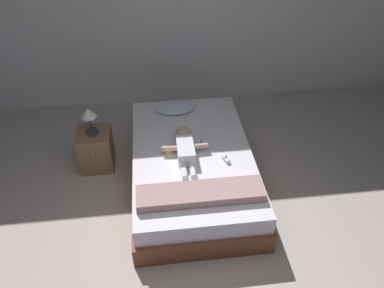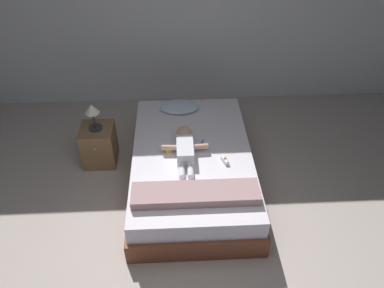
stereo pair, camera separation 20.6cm
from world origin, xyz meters
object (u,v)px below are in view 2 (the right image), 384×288
Objects in this scene: pillow at (179,107)px; nightstand at (99,145)px; bed at (192,167)px; baby_bottle at (225,160)px; lamp at (92,112)px; toy_block at (168,149)px; toothbrush at (202,144)px; baby at (185,146)px.

nightstand is (-0.96, -0.37, -0.26)m from pillow.
nightstand is at bearing 159.27° from bed.
bed is 0.46m from baby_bottle.
bed is 0.84m from pillow.
lamp is (0.00, 0.00, 0.48)m from nightstand.
toothbrush is at bearing 15.40° from toy_block.
nightstand is 1.50× the size of lamp.
pillow is at bearing 108.85° from toothbrush.
lamp is at bearing 159.26° from bed.
toy_block is at bearing 178.00° from bed.
toothbrush is at bearing -14.05° from lamp.
pillow is 1.06m from baby_bottle.
baby is 0.45m from baby_bottle.
lamp is at bearing 157.76° from baby.
nightstand is at bearing 154.11° from toy_block.
baby_bottle reaches higher than nightstand.
toothbrush is (0.19, 0.11, -0.07)m from baby.
pillow reaches higher than nightstand.
pillow is 0.71m from toothbrush.
nightstand is 5.94× the size of toy_block.
toy_block is (-0.18, 0.01, -0.05)m from baby.
baby_bottle is (0.45, -0.96, -0.03)m from pillow.
baby reaches higher than toy_block.
pillow is at bearing 21.05° from lamp.
pillow is 1.06m from nightstand.
bed is 16.68× the size of baby_bottle.
toy_block is (-0.37, -0.10, 0.02)m from toothbrush.
bed is 4.30× the size of nightstand.
baby is 0.23m from toothbrush.
pillow is 0.78m from toy_block.
nightstand is 0.48m from lamp.
baby_bottle is at bearing -18.29° from toy_block.
lamp reaches higher than toy_block.
pillow reaches higher than baby_bottle.
baby_bottle is at bearing -22.83° from nightstand.
lamp is (-1.08, 0.41, 0.50)m from bed.
bed is 12.54× the size of toothbrush.
toothbrush is at bearing -14.05° from nightstand.
nightstand reaches higher than toothbrush.
lamp reaches higher than baby.
pillow is 3.81× the size of baby_bottle.
baby is 1.12m from nightstand.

